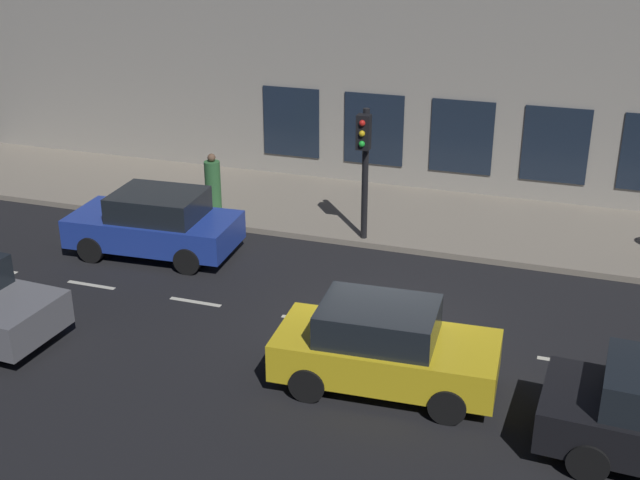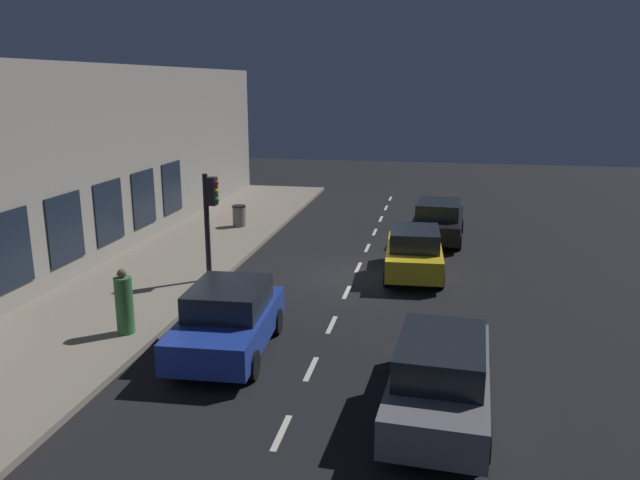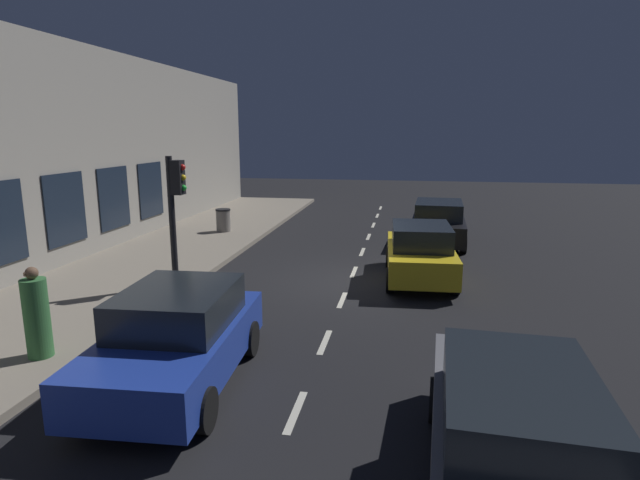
{
  "view_description": "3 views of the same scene",
  "coord_description": "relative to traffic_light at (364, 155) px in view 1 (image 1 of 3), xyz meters",
  "views": [
    {
      "loc": [
        -14.15,
        -3.42,
        8.12
      ],
      "look_at": [
        1.14,
        1.74,
        1.33
      ],
      "focal_mm": 46.23,
      "sensor_mm": 36.0,
      "label": 1
    },
    {
      "loc": [
        -2.58,
        19.03,
        6.12
      ],
      "look_at": [
        0.97,
        0.78,
        1.36
      ],
      "focal_mm": 34.9,
      "sensor_mm": 36.0,
      "label": 2
    },
    {
      "loc": [
        -1.55,
        13.51,
        4.05
      ],
      "look_at": [
        0.74,
        0.51,
        1.25
      ],
      "focal_mm": 28.89,
      "sensor_mm": 36.0,
      "label": 3
    }
  ],
  "objects": [
    {
      "name": "parked_car_2",
      "position": [
        -6.06,
        -2.11,
        -1.57
      ],
      "size": [
        1.99,
        3.98,
        1.58
      ],
      "rotation": [
        0.0,
        0.0,
        3.19
      ],
      "color": "gold",
      "rests_on": "ground"
    },
    {
      "name": "pedestrian_0",
      "position": [
        0.59,
        4.36,
        -1.46
      ],
      "size": [
        0.58,
        0.58,
        1.63
      ],
      "rotation": [
        0.0,
        0.0,
        5.79
      ],
      "color": "#336B38",
      "rests_on": "sidewalk"
    },
    {
      "name": "parked_car_0",
      "position": [
        -2.12,
        4.61,
        -1.56
      ],
      "size": [
        2.14,
        4.11,
        1.58
      ],
      "rotation": [
        0.0,
        0.0,
        0.05
      ],
      "color": "#1E389E",
      "rests_on": "ground"
    },
    {
      "name": "sidewalk",
      "position": [
        2.06,
        -1.65,
        -2.28
      ],
      "size": [
        4.5,
        32.0,
        0.15
      ],
      "color": "gray",
      "rests_on": "ground"
    },
    {
      "name": "ground_plane",
      "position": [
        -4.19,
        -1.65,
        -2.35
      ],
      "size": [
        60.0,
        60.0,
        0.0
      ],
      "primitive_type": "plane",
      "color": "black"
    },
    {
      "name": "building_facade",
      "position": [
        4.61,
        -1.65,
        0.99
      ],
      "size": [
        0.65,
        32.0,
        6.7
      ],
      "color": "gray",
      "rests_on": "ground"
    },
    {
      "name": "lane_centre_line",
      "position": [
        -4.19,
        -2.65,
        -2.35
      ],
      "size": [
        0.12,
        27.2,
        0.01
      ],
      "color": "beige",
      "rests_on": "ground"
    },
    {
      "name": "traffic_light",
      "position": [
        0.0,
        0.0,
        0.0
      ],
      "size": [
        0.5,
        0.32,
        3.3
      ],
      "color": "black",
      "rests_on": "sidewalk"
    }
  ]
}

